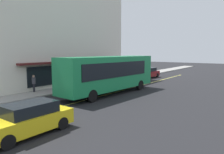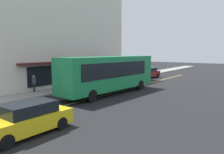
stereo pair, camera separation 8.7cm
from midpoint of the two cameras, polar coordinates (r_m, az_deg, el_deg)
name	(u,v)px [view 1 (the left image)]	position (r m, az deg, el deg)	size (l,w,h in m)	color
ground	(124,90)	(22.20, 3.12, -3.46)	(120.00, 120.00, 0.00)	black
sidewalk	(88,85)	(25.29, -6.63, -2.06)	(80.00, 2.61, 0.15)	gray
lane_centre_stripe	(124,90)	(22.20, 3.12, -3.45)	(36.00, 0.16, 0.01)	#D8D14C
storefront_building	(44,30)	(29.30, -17.72, 11.95)	(19.99, 10.94, 13.50)	silver
bus	(110,73)	(19.98, -0.66, 1.16)	(11.25, 3.14, 3.50)	#197F47
traffic_light	(109,63)	(27.32, -1.01, 3.83)	(0.30, 0.52, 3.20)	#2D2D33
car_maroon	(148,73)	(32.92, 9.57, 1.11)	(4.38, 2.01, 1.52)	maroon
car_yellow	(28,119)	(11.15, -21.75, -10.39)	(4.31, 1.88, 1.52)	yellow
pedestrian_waiting	(97,76)	(25.23, -4.07, 0.31)	(0.34, 0.34, 1.60)	black
pedestrian_by_curb	(123,71)	(30.53, 2.76, 1.53)	(0.34, 0.34, 1.67)	black
pedestrian_at_corner	(34,82)	(21.42, -20.29, -1.25)	(0.34, 0.34, 1.60)	black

